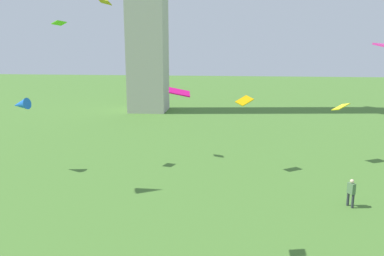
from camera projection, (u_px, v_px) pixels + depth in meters
person_0 at (351, 191)px, 24.37m from camera, size 0.46×0.54×1.79m
kite_flying_0 at (59, 23)px, 30.38m from camera, size 0.99×1.16×0.38m
kite_flying_1 at (341, 107)px, 33.02m from camera, size 1.50×1.44×0.67m
kite_flying_4 at (244, 101)px, 30.58m from camera, size 1.48×1.35×0.71m
kite_flying_5 at (104, 2)px, 32.63m from camera, size 1.19×1.04×0.62m
kite_flying_6 at (179, 92)px, 17.45m from camera, size 1.01×0.82×0.41m
kite_flying_9 at (21, 105)px, 30.49m from camera, size 1.54×1.15×1.10m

